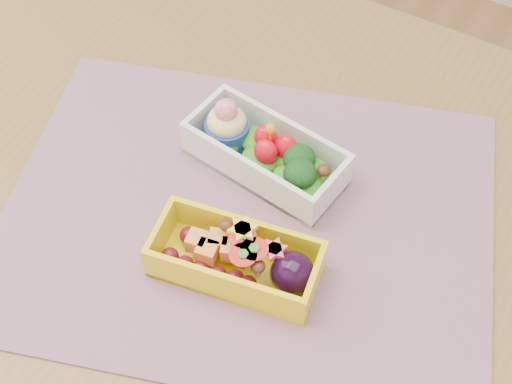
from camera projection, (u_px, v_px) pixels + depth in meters
The scene contains 4 objects.
table at pixel (235, 290), 0.78m from camera, with size 1.20×0.80×0.75m.
placemat at pixel (247, 216), 0.72m from camera, with size 0.48×0.37×0.00m, color gray.
bento_white at pixel (265, 153), 0.74m from camera, with size 0.17×0.09×0.07m.
bento_yellow at pixel (239, 259), 0.66m from camera, with size 0.16×0.10×0.05m.
Camera 1 is at (0.22, -0.32, 1.34)m, focal length 50.76 mm.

